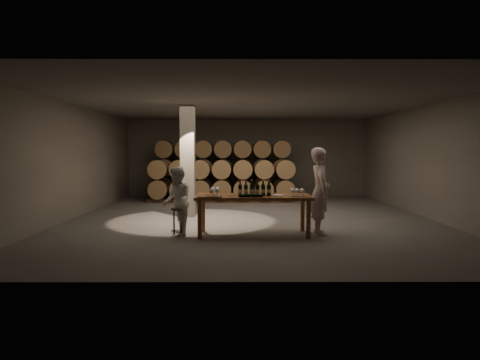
{
  "coord_description": "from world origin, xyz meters",
  "views": [
    {
      "loc": [
        -0.33,
        -12.11,
        1.92
      ],
      "look_at": [
        -0.3,
        -0.39,
        1.1
      ],
      "focal_mm": 32.0,
      "sensor_mm": 36.0,
      "label": 1
    }
  ],
  "objects_px": {
    "bottle_cluster": "(254,190)",
    "person_man": "(320,191)",
    "tasting_table": "(253,200)",
    "plate": "(278,195)",
    "stool": "(179,213)",
    "person_woman": "(177,201)",
    "notebook_near": "(214,197)"
  },
  "relations": [
    {
      "from": "person_man",
      "to": "person_woman",
      "type": "distance_m",
      "value": 3.25
    },
    {
      "from": "tasting_table",
      "to": "person_woman",
      "type": "height_order",
      "value": "person_woman"
    },
    {
      "from": "tasting_table",
      "to": "stool",
      "type": "height_order",
      "value": "tasting_table"
    },
    {
      "from": "bottle_cluster",
      "to": "plate",
      "type": "distance_m",
      "value": 0.54
    },
    {
      "from": "bottle_cluster",
      "to": "stool",
      "type": "bearing_deg",
      "value": -179.87
    },
    {
      "from": "bottle_cluster",
      "to": "person_man",
      "type": "relative_size",
      "value": 0.37
    },
    {
      "from": "tasting_table",
      "to": "notebook_near",
      "type": "height_order",
      "value": "notebook_near"
    },
    {
      "from": "bottle_cluster",
      "to": "person_woman",
      "type": "bearing_deg",
      "value": -177.64
    },
    {
      "from": "plate",
      "to": "person_woman",
      "type": "height_order",
      "value": "person_woman"
    },
    {
      "from": "plate",
      "to": "notebook_near",
      "type": "height_order",
      "value": "notebook_near"
    },
    {
      "from": "person_man",
      "to": "person_woman",
      "type": "bearing_deg",
      "value": 90.0
    },
    {
      "from": "person_woman",
      "to": "notebook_near",
      "type": "bearing_deg",
      "value": 49.71
    },
    {
      "from": "tasting_table",
      "to": "plate",
      "type": "xyz_separation_m",
      "value": [
        0.55,
        -0.05,
        0.11
      ]
    },
    {
      "from": "tasting_table",
      "to": "bottle_cluster",
      "type": "xyz_separation_m",
      "value": [
        0.02,
        -0.02,
        0.23
      ]
    },
    {
      "from": "bottle_cluster",
      "to": "person_man",
      "type": "xyz_separation_m",
      "value": [
        1.49,
        0.09,
        -0.04
      ]
    },
    {
      "from": "plate",
      "to": "stool",
      "type": "xyz_separation_m",
      "value": [
        -2.23,
        0.02,
        -0.41
      ]
    },
    {
      "from": "tasting_table",
      "to": "plate",
      "type": "relative_size",
      "value": 9.39
    },
    {
      "from": "stool",
      "to": "person_man",
      "type": "height_order",
      "value": "person_man"
    },
    {
      "from": "plate",
      "to": "stool",
      "type": "distance_m",
      "value": 2.27
    },
    {
      "from": "plate",
      "to": "notebook_near",
      "type": "relative_size",
      "value": 1.05
    },
    {
      "from": "person_woman",
      "to": "person_man",
      "type": "bearing_deg",
      "value": 74.02
    },
    {
      "from": "stool",
      "to": "person_woman",
      "type": "distance_m",
      "value": 0.29
    },
    {
      "from": "bottle_cluster",
      "to": "stool",
      "type": "relative_size",
      "value": 1.2
    },
    {
      "from": "plate",
      "to": "person_man",
      "type": "xyz_separation_m",
      "value": [
        0.96,
        0.11,
        0.08
      ]
    },
    {
      "from": "notebook_near",
      "to": "stool",
      "type": "relative_size",
      "value": 0.43
    },
    {
      "from": "tasting_table",
      "to": "person_man",
      "type": "distance_m",
      "value": 1.53
    },
    {
      "from": "stool",
      "to": "notebook_near",
      "type": "bearing_deg",
      "value": -26.34
    },
    {
      "from": "stool",
      "to": "person_man",
      "type": "xyz_separation_m",
      "value": [
        3.2,
        0.09,
        0.49
      ]
    },
    {
      "from": "stool",
      "to": "bottle_cluster",
      "type": "bearing_deg",
      "value": 0.13
    },
    {
      "from": "person_man",
      "to": "person_woman",
      "type": "height_order",
      "value": "person_man"
    },
    {
      "from": "tasting_table",
      "to": "stool",
      "type": "xyz_separation_m",
      "value": [
        -1.68,
        -0.02,
        -0.29
      ]
    },
    {
      "from": "bottle_cluster",
      "to": "notebook_near",
      "type": "relative_size",
      "value": 2.8
    }
  ]
}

